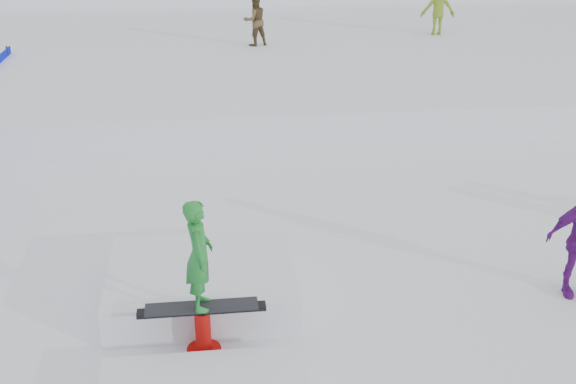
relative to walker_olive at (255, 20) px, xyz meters
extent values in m
plane|color=white|center=(-1.04, -14.86, -1.59)|extent=(120.00, 120.00, 0.00)
cube|color=white|center=(-1.04, 1.14, -1.19)|extent=(50.00, 18.00, 0.80)
cylinder|color=black|center=(-7.54, -0.66, -1.04)|extent=(0.05, 0.05, 1.10)
imported|color=brown|center=(0.00, 0.00, 0.00)|extent=(0.93, 0.82, 1.59)
imported|color=olive|center=(6.36, 1.11, 0.11)|extent=(1.24, 0.82, 1.80)
cube|color=white|center=(-1.93, -14.07, -1.32)|extent=(2.60, 2.20, 0.54)
cylinder|color=red|center=(-1.93, -15.37, -1.56)|extent=(0.44, 0.44, 0.06)
cylinder|color=red|center=(-1.93, -15.37, -1.29)|extent=(0.20, 0.20, 0.60)
cube|color=black|center=(-1.93, -15.37, -0.96)|extent=(1.60, 0.16, 0.06)
cube|color=black|center=(-1.93, -15.37, -0.92)|extent=(1.40, 0.28, 0.03)
imported|color=#1E822C|center=(-1.93, -15.37, -0.19)|extent=(0.34, 0.52, 1.42)
camera|label=1|loc=(-1.81, -23.13, 3.88)|focal=45.00mm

